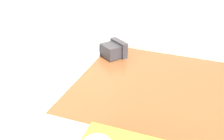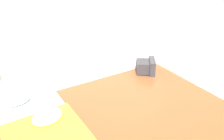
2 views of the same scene
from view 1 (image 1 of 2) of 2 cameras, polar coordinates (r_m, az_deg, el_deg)
wall_back at (r=3.28m, az=-17.80°, el=10.35°), size 7.50×0.08×2.60m
crt_tv at (r=5.12m, az=0.54°, el=5.33°), size 0.65×0.65×0.37m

